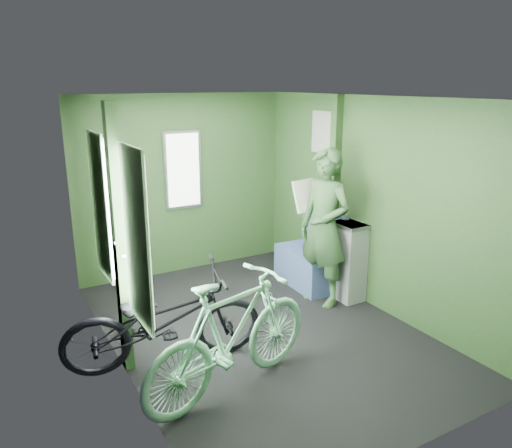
{
  "coord_description": "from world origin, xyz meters",
  "views": [
    {
      "loc": [
        -2.32,
        -3.95,
        2.44
      ],
      "look_at": [
        0.0,
        0.1,
        1.1
      ],
      "focal_mm": 35.0,
      "sensor_mm": 36.0,
      "label": 1
    }
  ],
  "objects_px": {
    "bicycle_mint": "(233,391)",
    "passenger": "(324,228)",
    "bicycle_black": "(167,367)",
    "waste_box": "(348,261)",
    "bench_seat": "(310,263)"
  },
  "relations": [
    {
      "from": "bicycle_black",
      "to": "bench_seat",
      "type": "distance_m",
      "value": 2.41
    },
    {
      "from": "passenger",
      "to": "bicycle_black",
      "type": "bearing_deg",
      "value": -89.72
    },
    {
      "from": "passenger",
      "to": "bench_seat",
      "type": "distance_m",
      "value": 0.8
    },
    {
      "from": "bicycle_mint",
      "to": "waste_box",
      "type": "relative_size",
      "value": 1.86
    },
    {
      "from": "bicycle_mint",
      "to": "passenger",
      "type": "distance_m",
      "value": 2.16
    },
    {
      "from": "waste_box",
      "to": "bicycle_mint",
      "type": "bearing_deg",
      "value": -154.2
    },
    {
      "from": "bicycle_black",
      "to": "passenger",
      "type": "relative_size",
      "value": 0.99
    },
    {
      "from": "passenger",
      "to": "waste_box",
      "type": "distance_m",
      "value": 0.53
    },
    {
      "from": "bicycle_black",
      "to": "bicycle_mint",
      "type": "relative_size",
      "value": 1.03
    },
    {
      "from": "bicycle_black",
      "to": "waste_box",
      "type": "height_order",
      "value": "waste_box"
    },
    {
      "from": "bicycle_black",
      "to": "bench_seat",
      "type": "xyz_separation_m",
      "value": [
        2.22,
        0.91,
        0.27
      ]
    },
    {
      "from": "bicycle_mint",
      "to": "waste_box",
      "type": "xyz_separation_m",
      "value": [
        1.98,
        0.96,
        0.45
      ]
    },
    {
      "from": "bicycle_mint",
      "to": "waste_box",
      "type": "height_order",
      "value": "waste_box"
    },
    {
      "from": "passenger",
      "to": "bench_seat",
      "type": "relative_size",
      "value": 1.9
    },
    {
      "from": "waste_box",
      "to": "bench_seat",
      "type": "bearing_deg",
      "value": 101.55
    }
  ]
}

